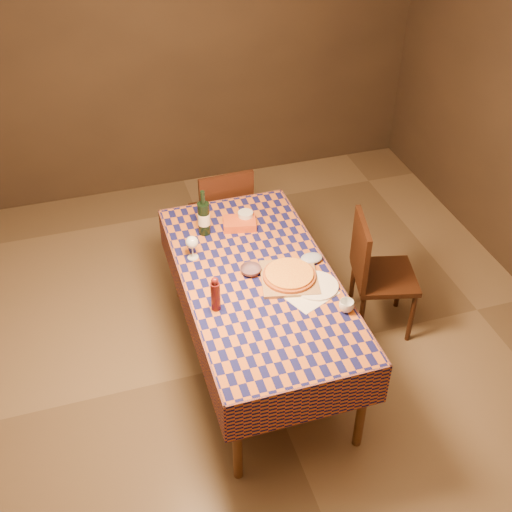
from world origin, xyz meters
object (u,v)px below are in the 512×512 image
chair_far (223,213)px  chair_right (374,269)px  cutting_board (289,278)px  white_plate (316,286)px  wine_bottle (204,218)px  dining_table (258,286)px  bowl (251,270)px  pizza (289,275)px

chair_far → chair_right: bearing=-49.8°
cutting_board → white_plate: 0.18m
wine_bottle → chair_far: wine_bottle is taller
cutting_board → white_plate: bearing=-40.7°
chair_far → white_plate: bearing=-78.7°
wine_bottle → chair_far: size_ratio=0.36×
dining_table → cutting_board: bearing=-23.9°
bowl → pizza: bearing=-31.8°
white_plate → cutting_board: bearing=139.3°
chair_right → white_plate: bearing=-151.5°
white_plate → wine_bottle: bearing=125.0°
cutting_board → chair_far: chair_far is taller
cutting_board → pizza: bearing=135.0°
bowl → chair_right: (0.92, 0.06, -0.27)m
pizza → bowl: (-0.21, 0.13, -0.02)m
cutting_board → bowl: bearing=148.2°
cutting_board → bowl: bowl is taller
pizza → chair_far: chair_far is taller
dining_table → chair_far: 1.12m
bowl → wine_bottle: bearing=109.6°
chair_far → wine_bottle: bearing=-115.9°
cutting_board → white_plate: (0.13, -0.12, -0.00)m
dining_table → bowl: 0.12m
dining_table → wine_bottle: bearing=110.9°
pizza → chair_right: (0.71, 0.19, -0.28)m
chair_right → bowl: bearing=-176.0°
dining_table → chair_right: chair_right is taller
bowl → chair_far: 1.09m
cutting_board → pizza: size_ratio=0.83×
pizza → chair_far: 1.22m
dining_table → white_plate: white_plate is taller
dining_table → wine_bottle: (-0.21, 0.55, 0.20)m
cutting_board → chair_right: (0.71, 0.19, -0.26)m
chair_far → chair_right: same height
wine_bottle → cutting_board: bearing=-58.4°
chair_far → dining_table: bearing=-92.8°
white_plate → chair_far: size_ratio=0.30×
wine_bottle → chair_far: 0.71m
cutting_board → dining_table: bearing=156.1°
pizza → white_plate: 0.18m
dining_table → chair_far: size_ratio=1.98×
cutting_board → bowl: 0.25m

